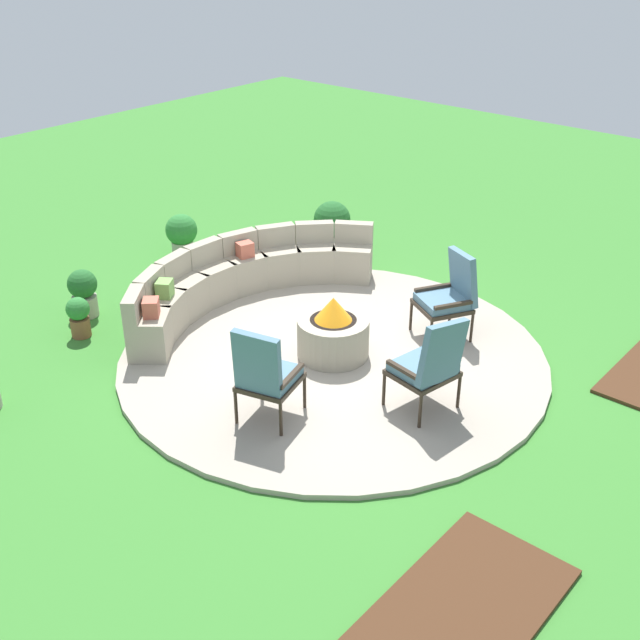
{
  "coord_description": "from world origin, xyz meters",
  "views": [
    {
      "loc": [
        -6.15,
        -5.07,
        4.77
      ],
      "look_at": [
        0.0,
        0.2,
        0.45
      ],
      "focal_mm": 44.25,
      "sensor_mm": 36.0,
      "label": 1
    }
  ],
  "objects": [
    {
      "name": "fire_pit",
      "position": [
        0.0,
        0.0,
        0.35
      ],
      "size": [
        0.84,
        0.84,
        0.74
      ],
      "color": "#9E937F",
      "rests_on": "patio_circle"
    },
    {
      "name": "curved_stone_bench",
      "position": [
        0.27,
        1.82,
        0.38
      ],
      "size": [
        3.84,
        1.56,
        0.78
      ],
      "color": "#9E937F",
      "rests_on": "patio_circle"
    },
    {
      "name": "lounge_chair_front_right",
      "position": [
        -0.23,
        -1.47,
        0.62
      ],
      "size": [
        0.72,
        0.67,
        1.12
      ],
      "rotation": [
        0.0,
        0.0,
        6.11
      ],
      "color": "#2D2319",
      "rests_on": "patio_circle"
    },
    {
      "name": "ground_plane",
      "position": [
        0.0,
        0.0,
        0.0
      ],
      "size": [
        24.0,
        24.0,
        0.0
      ],
      "primitive_type": "plane",
      "color": "#387A2D"
    },
    {
      "name": "lounge_chair_front_left",
      "position": [
        -1.45,
        -0.33,
        0.62
      ],
      "size": [
        0.73,
        0.68,
        1.1
      ],
      "rotation": [
        0.0,
        0.0,
        4.99
      ],
      "color": "#2D2319",
      "rests_on": "patio_circle"
    },
    {
      "name": "lounge_chair_back_left",
      "position": [
        1.29,
        -0.75,
        0.61
      ],
      "size": [
        0.79,
        0.79,
        1.08
      ],
      "rotation": [
        0.0,
        0.0,
        7.35
      ],
      "color": "#2D2319",
      "rests_on": "patio_circle"
    },
    {
      "name": "potted_plant_0",
      "position": [
        -1.23,
        3.15,
        0.34
      ],
      "size": [
        0.38,
        0.38,
        0.64
      ],
      "color": "#A89E8E",
      "rests_on": "ground_plane"
    },
    {
      "name": "potted_plant_3",
      "position": [
        0.92,
        3.74,
        0.34
      ],
      "size": [
        0.48,
        0.48,
        0.63
      ],
      "color": "#A89E8E",
      "rests_on": "ground_plane"
    },
    {
      "name": "potted_plant_4",
      "position": [
        -1.59,
        2.73,
        0.29
      ],
      "size": [
        0.29,
        0.29,
        0.52
      ],
      "color": "brown",
      "rests_on": "ground_plane"
    },
    {
      "name": "patio_circle",
      "position": [
        0.0,
        0.0,
        0.03
      ],
      "size": [
        4.99,
        4.99,
        0.06
      ],
      "primitive_type": "cylinder",
      "color": "#9E9384",
      "rests_on": "ground_plane"
    },
    {
      "name": "mulch_bed_left",
      "position": [
        -2.25,
        -3.13,
        0.02
      ],
      "size": [
        1.92,
        1.06,
        0.04
      ],
      "primitive_type": "cube",
      "color": "#472B19",
      "rests_on": "ground_plane"
    },
    {
      "name": "potted_plant_1",
      "position": [
        2.53,
        2.12,
        0.42
      ],
      "size": [
        0.56,
        0.56,
        0.77
      ],
      "color": "#A89E8E",
      "rests_on": "ground_plane"
    }
  ]
}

